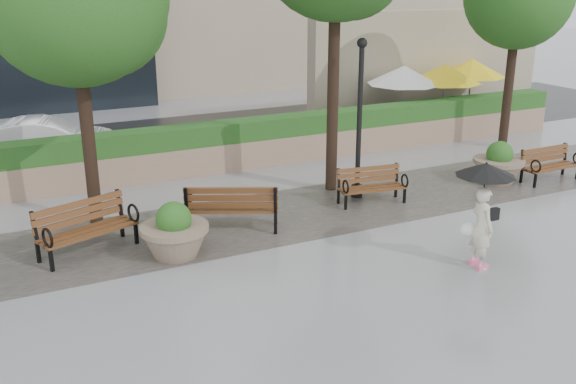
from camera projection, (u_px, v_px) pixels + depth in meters
name	position (u px, v px, depth m)	size (l,w,h in m)	color
ground	(350.00, 266.00, 12.04)	(100.00, 100.00, 0.00)	gray
cobble_strip	(281.00, 215.00, 14.59)	(28.00, 3.20, 0.01)	#383330
hedge_wall	(219.00, 147.00, 17.78)	(24.00, 0.80, 1.35)	#947860
cafe_wall	(429.00, 65.00, 23.86)	(10.00, 0.60, 4.00)	tan
cafe_hedge	(454.00, 119.00, 22.28)	(8.00, 0.50, 0.90)	#1E4617
asphalt_street	(177.00, 139.00, 21.39)	(40.00, 7.00, 0.00)	black
bench_1	(88.00, 239.00, 12.53)	(2.04, 1.34, 1.02)	brown
bench_2	(232.00, 216.00, 13.68)	(2.07, 1.53, 1.04)	brown
bench_3	(372.00, 193.00, 15.29)	(1.68, 0.86, 0.86)	brown
bench_4	(550.00, 172.00, 16.94)	(1.67, 0.69, 0.89)	brown
planter_left	(175.00, 235.00, 12.35)	(1.33, 1.33, 1.11)	#7F6B56
planter_right	(498.00, 166.00, 16.79)	(1.33, 1.33, 1.11)	#7F6B56
lamppost	(359.00, 130.00, 15.28)	(0.28, 0.28, 3.84)	black
patio_umb_white	(404.00, 76.00, 21.52)	(2.50, 2.50, 2.30)	black
patio_umb_yellow_a	(445.00, 74.00, 21.84)	(2.50, 2.50, 2.30)	black
patio_umb_yellow_b	(472.00, 68.00, 23.21)	(2.50, 2.50, 2.30)	black
car_right	(47.00, 140.00, 18.60)	(1.36, 3.90, 1.28)	silver
pedestrian	(483.00, 205.00, 11.70)	(1.09, 1.09, 1.99)	beige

